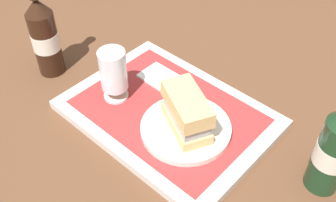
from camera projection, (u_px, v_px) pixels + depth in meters
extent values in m
plane|color=brown|center=(168.00, 117.00, 0.89)|extent=(3.00, 3.00, 0.00)
cube|color=silver|center=(168.00, 114.00, 0.89)|extent=(0.44, 0.32, 0.02)
cube|color=#9E2D2D|center=(168.00, 111.00, 0.88)|extent=(0.38, 0.27, 0.00)
cylinder|color=silver|center=(186.00, 128.00, 0.83)|extent=(0.19, 0.19, 0.01)
cube|color=tan|center=(186.00, 122.00, 0.82)|extent=(0.14, 0.12, 0.02)
cube|color=#9EA3A8|center=(186.00, 115.00, 0.80)|extent=(0.13, 0.10, 0.02)
cube|color=silver|center=(187.00, 111.00, 0.80)|extent=(0.12, 0.10, 0.01)
sphere|color=#47932D|center=(177.00, 92.00, 0.82)|extent=(0.04, 0.04, 0.04)
cube|color=tan|center=(187.00, 103.00, 0.78)|extent=(0.14, 0.12, 0.04)
cylinder|color=silver|center=(116.00, 95.00, 0.91)|extent=(0.06, 0.06, 0.01)
cylinder|color=silver|center=(116.00, 90.00, 0.90)|extent=(0.01, 0.01, 0.02)
cylinder|color=silver|center=(113.00, 70.00, 0.86)|extent=(0.06, 0.06, 0.09)
cylinder|color=gold|center=(114.00, 78.00, 0.88)|extent=(0.06, 0.06, 0.05)
cylinder|color=white|center=(113.00, 68.00, 0.86)|extent=(0.05, 0.05, 0.01)
cube|color=white|center=(160.00, 77.00, 0.96)|extent=(0.09, 0.07, 0.01)
cylinder|color=black|center=(46.00, 43.00, 0.96)|extent=(0.06, 0.06, 0.17)
cylinder|color=silver|center=(46.00, 41.00, 0.95)|extent=(0.07, 0.07, 0.05)
cone|color=black|center=(37.00, 6.00, 0.89)|extent=(0.06, 0.06, 0.04)
cylinder|color=#19381E|center=(332.00, 156.00, 0.71)|extent=(0.06, 0.06, 0.17)
cylinder|color=silver|center=(333.00, 153.00, 0.70)|extent=(0.07, 0.07, 0.05)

